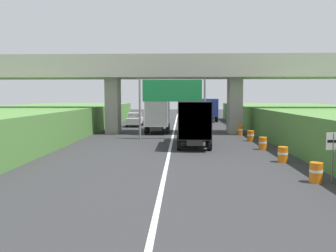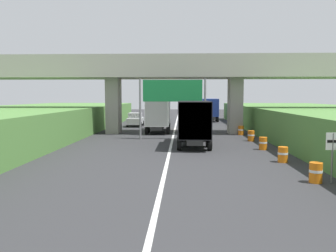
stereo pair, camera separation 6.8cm
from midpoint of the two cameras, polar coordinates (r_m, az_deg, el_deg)
lane_centre_stripe at (r=29.63m, az=0.72°, el=-2.51°), size 0.20×92.62×0.01m
overpass_bridge at (r=36.02m, az=1.03°, el=8.22°), size 40.00×4.80×7.84m
overhead_highway_sign at (r=30.77m, az=0.80°, el=5.11°), size 5.88×0.18×5.34m
speed_limit_sign at (r=16.86m, az=25.29°, el=-3.52°), size 0.60×0.08×2.23m
truck_blue at (r=54.57m, az=6.77°, el=2.85°), size 2.44×7.30×3.44m
truck_yellow at (r=37.33m, az=-1.45°, el=1.98°), size 2.44×7.30×3.44m
truck_black at (r=26.85m, az=4.24°, el=0.85°), size 2.44×7.30×3.44m
car_silver at (r=44.64m, az=-5.29°, el=1.05°), size 1.86×4.10×1.72m
construction_barrel_1 at (r=16.84m, az=23.00°, el=-6.96°), size 0.57×0.57×0.90m
construction_barrel_2 at (r=21.30m, az=18.26°, el=-4.41°), size 0.57×0.57×0.90m
construction_barrel_3 at (r=25.88m, az=15.27°, el=-2.73°), size 0.57×0.57×0.90m
construction_barrel_4 at (r=30.55m, az=13.41°, el=-1.56°), size 0.57×0.57×0.90m
construction_barrel_5 at (r=35.24m, az=11.84°, el=-0.70°), size 0.57×0.57×0.90m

